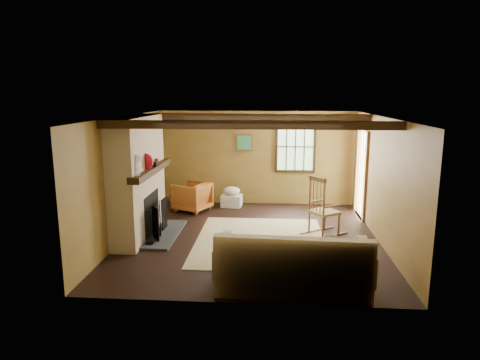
# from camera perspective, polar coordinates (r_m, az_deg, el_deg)

# --- Properties ---
(ground) EXTENTS (5.50, 5.50, 0.00)m
(ground) POSITION_cam_1_polar(r_m,az_deg,el_deg) (8.65, 1.42, -7.65)
(ground) COLOR black
(ground) RESTS_ON ground
(room_envelope) EXTENTS (5.02, 5.52, 2.44)m
(room_envelope) POSITION_cam_1_polar(r_m,az_deg,el_deg) (8.50, 3.05, 3.35)
(room_envelope) COLOR olive
(room_envelope) RESTS_ON ground
(fireplace) EXTENTS (1.02, 2.30, 2.40)m
(fireplace) POSITION_cam_1_polar(r_m,az_deg,el_deg) (8.74, -13.28, -0.25)
(fireplace) COLOR brown
(fireplace) RESTS_ON ground
(rug) EXTENTS (2.50, 3.00, 0.01)m
(rug) POSITION_cam_1_polar(r_m,az_deg,el_deg) (8.45, 2.72, -8.10)
(rug) COLOR tan
(rug) RESTS_ON ground
(rocking_chair) EXTENTS (0.99, 0.89, 1.23)m
(rocking_chair) POSITION_cam_1_polar(r_m,az_deg,el_deg) (8.82, 10.97, -3.95)
(rocking_chair) COLOR tan
(rocking_chair) RESTS_ON ground
(sofa) EXTENTS (2.29, 1.10, 0.91)m
(sofa) POSITION_cam_1_polar(r_m,az_deg,el_deg) (6.44, 7.10, -11.55)
(sofa) COLOR white
(sofa) RESTS_ON ground
(firewood_pile) EXTENTS (0.65, 0.12, 0.24)m
(firewood_pile) POSITION_cam_1_polar(r_m,az_deg,el_deg) (11.34, -7.71, -2.49)
(firewood_pile) COLOR brown
(firewood_pile) RESTS_ON ground
(laundry_basket) EXTENTS (0.54, 0.44, 0.30)m
(laundry_basket) POSITION_cam_1_polar(r_m,az_deg,el_deg) (10.91, -1.12, -2.77)
(laundry_basket) COLOR white
(laundry_basket) RESTS_ON ground
(basket_pillow) EXTENTS (0.53, 0.48, 0.22)m
(basket_pillow) POSITION_cam_1_polar(r_m,az_deg,el_deg) (10.85, -1.12, -1.45)
(basket_pillow) COLOR white
(basket_pillow) RESTS_ON laundry_basket
(armchair) EXTENTS (1.02, 1.01, 0.71)m
(armchair) POSITION_cam_1_polar(r_m,az_deg,el_deg) (10.53, -6.41, -2.22)
(armchair) COLOR #BF6026
(armchair) RESTS_ON ground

